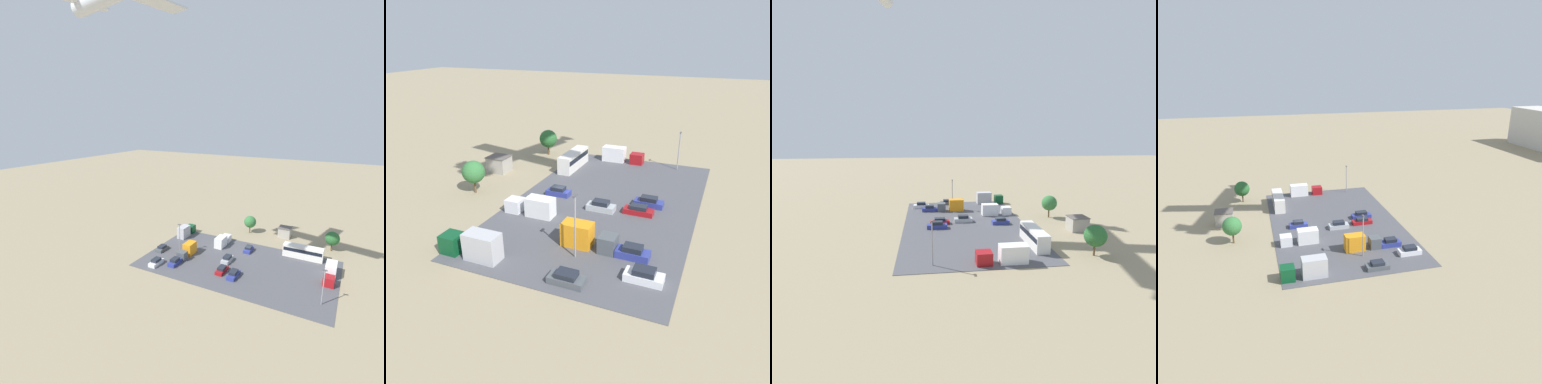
% 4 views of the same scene
% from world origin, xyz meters
% --- Properties ---
extents(ground_plane, '(400.00, 400.00, 0.00)m').
position_xyz_m(ground_plane, '(0.00, 0.00, 0.00)').
color(ground_plane, gray).
extents(parking_lot_surface, '(47.53, 28.43, 0.08)m').
position_xyz_m(parking_lot_surface, '(0.00, 7.79, 0.04)').
color(parking_lot_surface, '#4C4C51').
rests_on(parking_lot_surface, ground).
extents(shed_building, '(3.81, 4.07, 3.12)m').
position_xyz_m(shed_building, '(-6.54, -16.56, 1.57)').
color(shed_building, '#9E998E').
rests_on(shed_building, ground).
extents(bus, '(10.10, 2.55, 3.35)m').
position_xyz_m(bus, '(-14.04, -3.82, 1.88)').
color(bus, silver).
rests_on(bus, ground).
extents(parked_car_0, '(1.91, 4.37, 1.62)m').
position_xyz_m(parked_car_0, '(2.70, 7.94, 0.76)').
color(parked_car_0, '#ADB2B7').
rests_on(parked_car_0, ground).
extents(parked_car_1, '(1.87, 4.56, 1.61)m').
position_xyz_m(parked_car_1, '(-1.59, 14.43, 0.75)').
color(parked_car_1, navy).
rests_on(parked_car_1, ground).
extents(parked_car_2, '(1.89, 4.14, 1.66)m').
position_xyz_m(parked_car_2, '(13.76, 15.89, 0.77)').
color(parked_car_2, navy).
rests_on(parked_car_2, ground).
extents(parked_car_3, '(1.87, 4.01, 1.54)m').
position_xyz_m(parked_car_3, '(-0.14, -0.65, 0.72)').
color(parked_car_3, navy).
rests_on(parked_car_3, ground).
extents(parked_car_4, '(1.99, 4.14, 1.43)m').
position_xyz_m(parked_car_4, '(21.43, 10.54, 0.67)').
color(parked_car_4, '#4C5156').
rests_on(parked_car_4, ground).
extents(parked_car_5, '(1.79, 4.50, 1.43)m').
position_xyz_m(parked_car_5, '(1.74, 13.62, 0.67)').
color(parked_car_5, maroon).
rests_on(parked_car_5, ground).
extents(parked_car_6, '(1.95, 4.38, 1.62)m').
position_xyz_m(parked_car_6, '(17.89, 18.25, 0.76)').
color(parked_car_6, silver).
rests_on(parked_car_6, ground).
extents(parked_truck_0, '(2.38, 8.63, 3.07)m').
position_xyz_m(parked_truck_0, '(-21.43, 3.86, 1.49)').
color(parked_truck_0, maroon).
rests_on(parked_truck_0, ground).
extents(parked_truck_1, '(2.40, 7.93, 3.49)m').
position_xyz_m(parked_truck_1, '(20.97, -1.98, 1.68)').
color(parked_truck_1, '#0C4723').
rests_on(parked_truck_1, ground).
extents(parked_truck_2, '(2.33, 7.65, 2.92)m').
position_xyz_m(parked_truck_2, '(7.99, -1.01, 1.42)').
color(parked_truck_2, silver).
rests_on(parked_truck_2, ground).
extents(parked_truck_3, '(2.35, 7.15, 3.18)m').
position_xyz_m(parked_truck_3, '(13.58, 9.70, 1.54)').
color(parked_truck_3, '#4C5156').
rests_on(parked_truck_3, ground).
extents(tree_near_shed, '(3.88, 3.88, 5.62)m').
position_xyz_m(tree_near_shed, '(-20.28, -12.59, 3.67)').
color(tree_near_shed, brown).
rests_on(tree_near_shed, ground).
extents(tree_apron_mid, '(3.85, 3.85, 5.69)m').
position_xyz_m(tree_apron_mid, '(4.17, -14.40, 3.75)').
color(tree_apron_mid, brown).
rests_on(tree_apron_mid, ground).
extents(light_pole_lot_centre, '(0.90, 0.28, 8.28)m').
position_xyz_m(light_pole_lot_centre, '(16.33, 9.37, 4.65)').
color(light_pole_lot_centre, gray).
rests_on(light_pole_lot_centre, ground).
extents(light_pole_lot_edge, '(0.90, 0.28, 7.64)m').
position_xyz_m(light_pole_lot_edge, '(-20.92, 15.84, 4.33)').
color(light_pole_lot_edge, gray).
rests_on(light_pole_lot_edge, ground).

